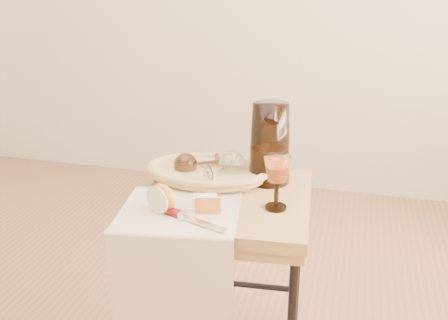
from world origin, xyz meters
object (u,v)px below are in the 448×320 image
(tea_towel, at_px, (180,211))
(wine_goblet, at_px, (277,183))
(side_table, at_px, (226,286))
(goblet_lying_b, at_px, (222,168))
(table_knife, at_px, (186,216))
(apple_half, at_px, (163,197))
(bread_basket, at_px, (207,174))
(pitcher, at_px, (270,143))
(goblet_lying_a, at_px, (199,163))

(tea_towel, bearing_deg, wine_goblet, 11.10)
(side_table, xyz_separation_m, tea_towel, (-0.09, -0.14, 0.32))
(tea_towel, distance_m, wine_goblet, 0.28)
(goblet_lying_b, height_order, table_knife, goblet_lying_b)
(side_table, bearing_deg, tea_towel, -124.28)
(side_table, height_order, apple_half, apple_half)
(goblet_lying_b, xyz_separation_m, table_knife, (-0.03, -0.26, -0.04))
(side_table, bearing_deg, wine_goblet, -16.85)
(bread_basket, bearing_deg, wine_goblet, -32.53)
(pitcher, bearing_deg, table_knife, -98.88)
(goblet_lying_a, distance_m, apple_half, 0.26)
(tea_towel, relative_size, wine_goblet, 2.08)
(goblet_lying_a, height_order, table_knife, goblet_lying_a)
(side_table, relative_size, bread_basket, 1.81)
(pitcher, height_order, apple_half, pitcher)
(tea_towel, relative_size, apple_half, 3.83)
(side_table, distance_m, goblet_lying_a, 0.40)
(pitcher, relative_size, apple_half, 3.45)
(apple_half, xyz_separation_m, table_knife, (0.08, -0.03, -0.03))
(pitcher, bearing_deg, wine_goblet, -56.61)
(goblet_lying_a, distance_m, goblet_lying_b, 0.09)
(wine_goblet, bearing_deg, goblet_lying_a, 149.93)
(goblet_lying_a, distance_m, pitcher, 0.23)
(tea_towel, height_order, table_knife, table_knife)
(bread_basket, xyz_separation_m, wine_goblet, (0.24, -0.14, 0.06))
(side_table, distance_m, table_knife, 0.38)
(goblet_lying_a, bearing_deg, tea_towel, 62.98)
(bread_basket, distance_m, table_knife, 0.28)
(table_knife, bearing_deg, wine_goblet, 52.92)
(bread_basket, height_order, goblet_lying_b, goblet_lying_b)
(tea_towel, xyz_separation_m, goblet_lying_a, (-0.02, 0.25, 0.05))
(side_table, xyz_separation_m, pitcher, (0.10, 0.14, 0.44))
(goblet_lying_a, height_order, goblet_lying_b, goblet_lying_b)
(table_knife, bearing_deg, goblet_lying_b, 104.45)
(side_table, bearing_deg, table_knife, -108.12)
(bread_basket, height_order, pitcher, pitcher)
(goblet_lying_a, bearing_deg, wine_goblet, 118.14)
(tea_towel, height_order, bread_basket, bread_basket)
(goblet_lying_a, bearing_deg, pitcher, 157.05)
(tea_towel, xyz_separation_m, bread_basket, (0.01, 0.23, 0.02))
(side_table, height_order, pitcher, pitcher)
(tea_towel, height_order, wine_goblet, wine_goblet)
(goblet_lying_b, height_order, wine_goblet, wine_goblet)
(bread_basket, relative_size, apple_half, 4.08)
(tea_towel, distance_m, goblet_lying_a, 0.25)
(goblet_lying_b, distance_m, pitcher, 0.17)
(bread_basket, relative_size, wine_goblet, 2.22)
(apple_half, bearing_deg, tea_towel, 40.59)
(tea_towel, bearing_deg, goblet_lying_a, 85.96)
(tea_towel, relative_size, table_knife, 1.37)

